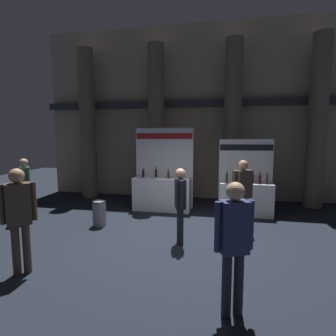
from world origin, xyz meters
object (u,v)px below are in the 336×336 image
exhibitor_booth_1 (245,195)px  visitor_0 (25,184)px  exhibitor_booth_0 (162,190)px  visitor_3 (180,200)px  trash_bin (99,213)px  visitor_2 (242,189)px  visitor_4 (234,238)px  visitor_1 (19,212)px

exhibitor_booth_1 → visitor_0: size_ratio=1.30×
exhibitor_booth_0 → visitor_3: exhibitor_booth_0 is taller
trash_bin → visitor_2: (3.54, 0.22, 0.73)m
exhibitor_booth_1 → visitor_2: bearing=-98.7°
visitor_0 → visitor_4: 6.06m
visitor_4 → visitor_2: bearing=61.6°
visitor_0 → visitor_3: (4.34, -0.75, -0.07)m
visitor_3 → visitor_4: (0.98, -2.15, 0.07)m
trash_bin → visitor_1: bearing=-94.4°
visitor_1 → visitor_4: visitor_1 is taller
visitor_0 → visitor_1: (1.95, -2.51, 0.05)m
exhibitor_booth_1 → trash_bin: bearing=-155.2°
visitor_1 → visitor_2: visitor_1 is taller
trash_bin → visitor_1: (-0.19, -2.48, 0.74)m
visitor_0 → visitor_3: visitor_0 is taller
exhibitor_booth_0 → visitor_2: bearing=-34.7°
exhibitor_booth_0 → visitor_4: 5.07m
exhibitor_booth_0 → visitor_0: 3.86m
exhibitor_booth_0 → exhibitor_booth_1: (2.51, -0.06, -0.06)m
exhibitor_booth_1 → visitor_1: size_ratio=1.25×
exhibitor_booth_0 → visitor_1: (-1.46, -4.28, 0.43)m
exhibitor_booth_1 → visitor_2: (-0.23, -1.52, 0.48)m
exhibitor_booth_0 → trash_bin: 2.22m
visitor_4 → exhibitor_booth_0: bearing=90.5°
visitor_1 → visitor_3: 2.97m
visitor_3 → exhibitor_booth_0: bearing=3.8°
visitor_1 → visitor_4: 3.40m
visitor_2 → visitor_4: 3.12m
exhibitor_booth_0 → visitor_2: size_ratio=1.48×
visitor_2 → visitor_3: 1.65m
visitor_0 → visitor_2: 5.68m
exhibitor_booth_1 → trash_bin: exhibitor_booth_1 is taller
visitor_4 → visitor_3: bearing=92.9°
trash_bin → visitor_1: visitor_1 is taller
visitor_1 → visitor_4: (3.38, -0.39, -0.05)m
visitor_1 → visitor_2: (3.74, 2.71, -0.01)m
exhibitor_booth_1 → visitor_4: (-0.59, -4.62, 0.44)m
visitor_1 → visitor_2: size_ratio=1.02×
trash_bin → visitor_2: 3.62m
trash_bin → visitor_0: size_ratio=0.38×
visitor_1 → visitor_3: visitor_1 is taller
visitor_1 → trash_bin: bearing=-135.5°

